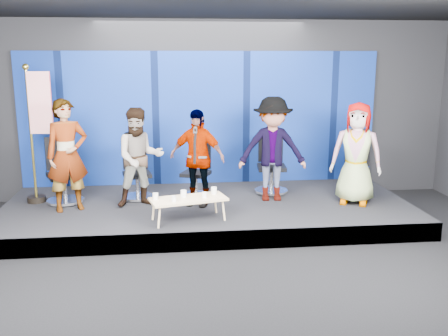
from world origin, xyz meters
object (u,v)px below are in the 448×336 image
at_px(panelist_e, 356,153).
at_px(chair_c, 197,179).
at_px(chair_b, 137,180).
at_px(mug_b, 174,199).
at_px(mug_e, 214,190).
at_px(chair_d, 271,173).
at_px(mug_a, 155,196).
at_px(coffee_table, 188,200).
at_px(mug_c, 184,194).
at_px(panelist_a, 67,155).
at_px(panelist_c, 197,158).
at_px(panelist_b, 140,158).
at_px(chair_a, 63,181).
at_px(flag_stand, 38,131).
at_px(panelist_d, 272,149).
at_px(mug_d, 204,195).
at_px(chair_e, 355,176).

bearing_deg(panelist_e, chair_c, -169.51).
relative_size(chair_b, mug_b, 11.75).
relative_size(panelist_e, mug_e, 16.04).
height_order(chair_d, panelist_e, panelist_e).
relative_size(chair_b, chair_d, 0.92).
height_order(panelist_e, mug_a, panelist_e).
bearing_deg(coffee_table, chair_b, 122.37).
xyz_separation_m(panelist_e, mug_c, (-2.97, -0.57, -0.46)).
height_order(panelist_a, panelist_c, panelist_a).
relative_size(panelist_b, coffee_table, 1.34).
xyz_separation_m(chair_a, flag_stand, (-0.37, 0.04, 0.89)).
bearing_deg(mug_c, panelist_b, 131.26).
xyz_separation_m(chair_c, flag_stand, (-2.70, -0.06, 0.93)).
bearing_deg(flag_stand, panelist_d, -0.95).
xyz_separation_m(panelist_c, flag_stand, (-2.68, 0.44, 0.44)).
distance_m(chair_b, flag_stand, 1.87).
relative_size(chair_b, panelist_e, 0.59).
bearing_deg(mug_d, flag_stand, 154.70).
xyz_separation_m(mug_c, mug_d, (0.32, -0.08, -0.01)).
height_order(chair_d, coffee_table, chair_d).
bearing_deg(chair_d, chair_e, -8.87).
relative_size(panelist_a, chair_e, 1.70).
xyz_separation_m(panelist_a, mug_b, (1.71, -0.95, -0.52)).
distance_m(chair_b, panelist_d, 2.48).
height_order(chair_a, panelist_b, panelist_b).
xyz_separation_m(panelist_c, mug_e, (0.23, -0.64, -0.41)).
height_order(chair_c, mug_b, chair_c).
relative_size(panelist_c, mug_e, 15.06).
height_order(coffee_table, mug_e, mug_e).
xyz_separation_m(panelist_d, mug_a, (-2.02, -1.03, -0.50)).
relative_size(panelist_c, panelist_d, 0.90).
height_order(chair_a, panelist_d, panelist_d).
bearing_deg(chair_c, mug_c, -79.24).
bearing_deg(chair_c, panelist_c, -69.33).
bearing_deg(panelist_d, panelist_e, -8.65).
xyz_separation_m(chair_c, mug_e, (0.21, -1.14, 0.08)).
xyz_separation_m(panelist_c, coffee_table, (-0.19, -0.85, -0.49)).
bearing_deg(chair_e, mug_c, -136.76).
xyz_separation_m(mug_a, mug_e, (0.92, 0.23, 0.00)).
height_order(chair_b, panelist_e, panelist_e).
bearing_deg(chair_b, mug_c, -69.83).
bearing_deg(panelist_a, chair_d, -11.17).
relative_size(panelist_a, panelist_e, 1.05).
xyz_separation_m(panelist_b, panelist_e, (3.67, -0.23, 0.04)).
height_order(chair_a, flag_stand, flag_stand).
xyz_separation_m(coffee_table, flag_stand, (-2.49, 1.29, 0.93)).
xyz_separation_m(panelist_c, chair_d, (1.42, 0.65, -0.45)).
bearing_deg(chair_e, mug_d, -133.43).
height_order(chair_a, coffee_table, chair_a).
relative_size(chair_c, mug_a, 10.17).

